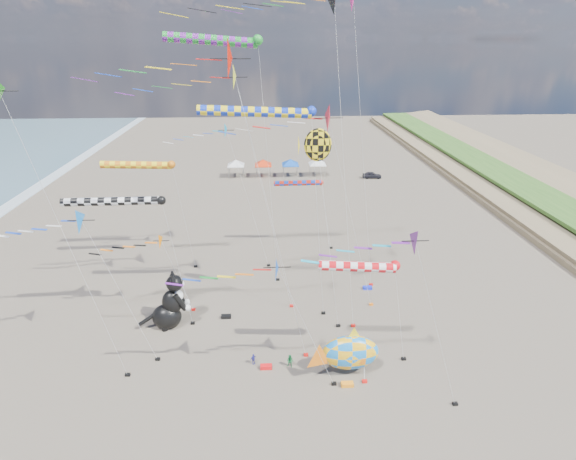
# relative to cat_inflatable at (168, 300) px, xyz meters

# --- Properties ---
(ground) EXTENTS (260.00, 260.00, 0.00)m
(ground) POSITION_rel_cat_inflatable_xyz_m (9.52, -13.33, -2.63)
(ground) COLOR brown
(ground) RESTS_ON ground
(delta_kite_0) EXTENTS (9.81, 1.90, 13.12)m
(delta_kite_0) POSITION_rel_cat_inflatable_xyz_m (17.42, -10.68, 9.19)
(delta_kite_0) COLOR #6F1C89
(delta_kite_0) RESTS_ON ground
(delta_kite_1) EXTENTS (12.39, 2.63, 19.09)m
(delta_kite_1) POSITION_rel_cat_inflatable_xyz_m (14.11, 2.30, 14.90)
(delta_kite_1) COLOR red
(delta_kite_1) RESTS_ON ground
(delta_kite_2) EXTENTS (12.78, 2.15, 22.08)m
(delta_kite_2) POSITION_rel_cat_inflatable_xyz_m (5.51, 2.46, 18.03)
(delta_kite_2) COLOR yellow
(delta_kite_2) RESTS_ON ground
(delta_kite_6) EXTENTS (13.20, 2.74, 23.95)m
(delta_kite_6) POSITION_rel_cat_inflatable_xyz_m (6.89, -4.82, 19.71)
(delta_kite_6) COLOR red
(delta_kite_6) RESTS_ON ground
(delta_kite_7) EXTENTS (10.49, 2.13, 12.85)m
(delta_kite_7) POSITION_rel_cat_inflatable_xyz_m (-5.23, -4.68, 8.87)
(delta_kite_7) COLOR blue
(delta_kite_7) RESTS_ON ground
(delta_kite_8) EXTENTS (10.14, 1.71, 16.10)m
(delta_kite_8) POSITION_rel_cat_inflatable_xyz_m (3.68, 10.96, 12.22)
(delta_kite_8) COLOR #139ED6
(delta_kite_8) RESTS_ON ground
(delta_kite_9) EXTENTS (8.35, 1.56, 8.27)m
(delta_kite_9) POSITION_rel_cat_inflatable_xyz_m (-2.00, 2.36, 4.43)
(delta_kite_9) COLOR #FF7A01
(delta_kite_9) RESTS_ON ground
(delta_kite_10) EXTENTS (10.13, 1.98, 11.06)m
(delta_kite_10) POSITION_rel_cat_inflatable_xyz_m (9.18, -8.22, 7.11)
(delta_kite_10) COLOR blue
(delta_kite_10) RESTS_ON ground
(windsock_0) EXTENTS (8.67, 0.81, 12.23)m
(windsock_0) POSITION_rel_cat_inflatable_xyz_m (-3.88, 11.14, 9.15)
(windsock_0) COLOR orange
(windsock_0) RESTS_ON ground
(windsock_1) EXTENTS (7.07, 0.63, 8.72)m
(windsock_1) POSITION_rel_cat_inflatable_xyz_m (12.73, 15.15, 5.70)
(windsock_1) COLOR red
(windsock_1) RESTS_ON ground
(windsock_2) EXTENTS (10.39, 0.81, 18.87)m
(windsock_2) POSITION_rel_cat_inflatable_xyz_m (8.39, 1.07, 15.77)
(windsock_2) COLOR #1331C0
(windsock_2) RESTS_ON ground
(windsock_3) EXTENTS (9.63, 0.89, 23.95)m
(windsock_3) POSITION_rel_cat_inflatable_xyz_m (4.78, 7.64, 20.79)
(windsock_3) COLOR green
(windsock_3) RESTS_ON ground
(windsock_4) EXTENTS (9.39, 0.71, 12.14)m
(windsock_4) POSITION_rel_cat_inflatable_xyz_m (-3.08, 0.14, 9.10)
(windsock_4) COLOR black
(windsock_4) RESTS_ON ground
(windsock_5) EXTENTS (7.23, 0.78, 8.90)m
(windsock_5) POSITION_rel_cat_inflatable_xyz_m (15.50, -5.74, 5.84)
(windsock_5) COLOR red
(windsock_5) RESTS_ON ground
(angelfish_kite) EXTENTS (3.74, 3.02, 17.19)m
(angelfish_kite) POSITION_rel_cat_inflatable_xyz_m (12.68, 0.99, 13.11)
(angelfish_kite) COLOR yellow
(angelfish_kite) RESTS_ON ground
(cat_inflatable) EXTENTS (4.23, 2.79, 5.25)m
(cat_inflatable) POSITION_rel_cat_inflatable_xyz_m (0.00, 0.00, 0.00)
(cat_inflatable) COLOR black
(cat_inflatable) RESTS_ON ground
(fish_inflatable) EXTENTS (5.81, 2.64, 4.20)m
(fish_inflatable) POSITION_rel_cat_inflatable_xyz_m (14.66, -7.11, -0.62)
(fish_inflatable) COLOR blue
(fish_inflatable) RESTS_ON ground
(person_adult) EXTENTS (0.70, 0.68, 1.63)m
(person_adult) POSITION_rel_cat_inflatable_xyz_m (12.95, -6.05, -1.81)
(person_adult) COLOR gray
(person_adult) RESTS_ON ground
(child_green) EXTENTS (0.67, 0.62, 1.11)m
(child_green) POSITION_rel_cat_inflatable_xyz_m (10.28, -6.08, -2.07)
(child_green) COLOR #1A763A
(child_green) RESTS_ON ground
(child_blue) EXTENTS (0.58, 0.49, 0.94)m
(child_blue) POSITION_rel_cat_inflatable_xyz_m (7.42, -5.55, -2.16)
(child_blue) COLOR #292A9D
(child_blue) RESTS_ON ground
(kite_bag_0) EXTENTS (0.90, 0.44, 0.30)m
(kite_bag_0) POSITION_rel_cat_inflatable_xyz_m (4.81, 0.93, -2.48)
(kite_bag_0) COLOR black
(kite_bag_0) RESTS_ON ground
(kite_bag_1) EXTENTS (0.90, 0.44, 0.30)m
(kite_bag_1) POSITION_rel_cat_inflatable_xyz_m (14.36, -8.40, -2.48)
(kite_bag_1) COLOR orange
(kite_bag_1) RESTS_ON ground
(kite_bag_2) EXTENTS (0.90, 0.44, 0.30)m
(kite_bag_2) POSITION_rel_cat_inflatable_xyz_m (8.41, -6.14, -2.48)
(kite_bag_2) COLOR red
(kite_bag_2) RESTS_ON ground
(kite_bag_3) EXTENTS (0.90, 0.44, 0.30)m
(kite_bag_3) POSITION_rel_cat_inflatable_xyz_m (18.90, 5.30, -2.48)
(kite_bag_3) COLOR #1627E3
(kite_bag_3) RESTS_ON ground
(tent_row) EXTENTS (19.20, 4.20, 3.80)m
(tent_row) POSITION_rel_cat_inflatable_xyz_m (11.02, 46.67, 0.52)
(tent_row) COLOR white
(tent_row) RESTS_ON ground
(parked_car) EXTENTS (3.58, 1.77, 1.18)m
(parked_car) POSITION_rel_cat_inflatable_xyz_m (28.43, 44.67, -2.04)
(parked_car) COLOR #26262D
(parked_car) RESTS_ON ground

